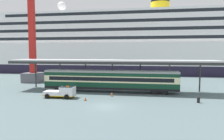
{
  "coord_description": "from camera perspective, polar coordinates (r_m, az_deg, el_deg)",
  "views": [
    {
      "loc": [
        5.55,
        -28.09,
        7.56
      ],
      "look_at": [
        -0.4,
        7.49,
        4.5
      ],
      "focal_mm": 33.28,
      "sensor_mm": 36.0,
      "label": 1
    }
  ],
  "objects": [
    {
      "name": "dockside_crane",
      "position": [
        56.48,
        -20.93,
        11.33
      ],
      "size": [
        10.37,
        4.4,
        48.12
      ],
      "color": "#595960",
      "rests_on": "ground"
    },
    {
      "name": "cruise_ship",
      "position": [
        83.61,
        15.87,
        6.56
      ],
      "size": [
        157.47,
        31.31,
        32.62
      ],
      "color": "black",
      "rests_on": "ground"
    },
    {
      "name": "traffic_cone_near",
      "position": [
        33.26,
        -7.33,
        -7.72
      ],
      "size": [
        0.36,
        0.36,
        0.7
      ],
      "color": "black",
      "rests_on": "ground"
    },
    {
      "name": "quay_bollard",
      "position": [
        34.05,
        22.66,
        -7.47
      ],
      "size": [
        0.48,
        0.48,
        0.96
      ],
      "color": "black",
      "rests_on": "ground"
    },
    {
      "name": "train_carriage",
      "position": [
        39.73,
        -0.57,
        -2.74
      ],
      "size": [
        25.5,
        2.81,
        4.11
      ],
      "color": "black",
      "rests_on": "ground"
    },
    {
      "name": "traffic_cone_mid",
      "position": [
        36.05,
        -0.01,
        -6.64
      ],
      "size": [
        0.36,
        0.36,
        0.77
      ],
      "color": "black",
      "rests_on": "ground"
    },
    {
      "name": "platform_canopy",
      "position": [
        39.88,
        -0.45,
        2.35
      ],
      "size": [
        39.63,
        5.51,
        6.13
      ],
      "color": "beige",
      "rests_on": "ground"
    },
    {
      "name": "service_truck",
      "position": [
        35.76,
        -13.51,
        -5.88
      ],
      "size": [
        5.22,
        2.29,
        2.02
      ],
      "color": "white",
      "rests_on": "ground"
    },
    {
      "name": "ground_plane",
      "position": [
        29.61,
        -1.65,
        -9.95
      ],
      "size": [
        400.0,
        400.0,
        0.0
      ],
      "primitive_type": "plane",
      "color": "#526567"
    }
  ]
}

